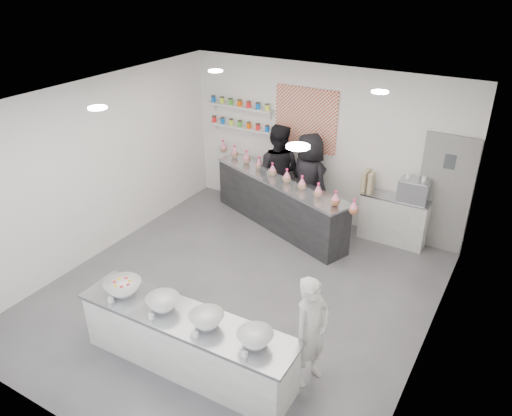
% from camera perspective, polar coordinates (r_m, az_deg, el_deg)
% --- Properties ---
extents(floor, '(6.00, 6.00, 0.00)m').
position_cam_1_polar(floor, '(7.86, -2.06, -9.75)').
color(floor, '#515156').
rests_on(floor, ground).
extents(ceiling, '(6.00, 6.00, 0.00)m').
position_cam_1_polar(ceiling, '(6.53, -2.49, 11.89)').
color(ceiling, white).
rests_on(ceiling, floor).
extents(back_wall, '(5.50, 0.00, 5.50)m').
position_cam_1_polar(back_wall, '(9.52, 7.57, 7.11)').
color(back_wall, white).
rests_on(back_wall, floor).
extents(left_wall, '(0.00, 6.00, 6.00)m').
position_cam_1_polar(left_wall, '(8.74, -17.68, 4.20)').
color(left_wall, white).
rests_on(left_wall, floor).
extents(right_wall, '(0.00, 6.00, 6.00)m').
position_cam_1_polar(right_wall, '(6.21, 19.79, -5.77)').
color(right_wall, white).
rests_on(right_wall, floor).
extents(back_door, '(0.88, 0.04, 2.10)m').
position_cam_1_polar(back_door, '(9.09, 20.69, 1.49)').
color(back_door, gray).
rests_on(back_door, floor).
extents(pattern_panel, '(1.25, 0.03, 1.20)m').
position_cam_1_polar(pattern_panel, '(9.49, 5.71, 10.01)').
color(pattern_panel, '#BC2A05').
rests_on(pattern_panel, back_wall).
extents(jar_shelf_lower, '(1.45, 0.22, 0.04)m').
position_cam_1_polar(jar_shelf_lower, '(10.17, -1.79, 9.22)').
color(jar_shelf_lower, silver).
rests_on(jar_shelf_lower, back_wall).
extents(jar_shelf_upper, '(1.45, 0.22, 0.04)m').
position_cam_1_polar(jar_shelf_upper, '(10.05, -1.83, 11.50)').
color(jar_shelf_upper, silver).
rests_on(jar_shelf_upper, back_wall).
extents(preserve_jars, '(1.45, 0.10, 0.56)m').
position_cam_1_polar(preserve_jars, '(10.07, -1.88, 10.71)').
color(preserve_jars, red).
rests_on(preserve_jars, jar_shelf_lower).
extents(downlight_0, '(0.24, 0.24, 0.02)m').
position_cam_1_polar(downlight_0, '(6.68, -17.66, 10.86)').
color(downlight_0, white).
rests_on(downlight_0, ceiling).
extents(downlight_1, '(0.24, 0.24, 0.02)m').
position_cam_1_polar(downlight_1, '(5.04, 4.82, 7.01)').
color(downlight_1, white).
rests_on(downlight_1, ceiling).
extents(downlight_2, '(0.24, 0.24, 0.02)m').
position_cam_1_polar(downlight_2, '(8.59, -4.66, 15.35)').
color(downlight_2, white).
rests_on(downlight_2, ceiling).
extents(downlight_3, '(0.24, 0.24, 0.02)m').
position_cam_1_polar(downlight_3, '(7.38, 13.99, 12.76)').
color(downlight_3, white).
rests_on(downlight_3, ceiling).
extents(prep_counter, '(2.92, 0.72, 0.79)m').
position_cam_1_polar(prep_counter, '(6.47, -7.91, -14.97)').
color(prep_counter, '#B6B6B1').
rests_on(prep_counter, floor).
extents(back_bar, '(3.18, 1.68, 0.99)m').
position_cam_1_polar(back_bar, '(9.47, 2.63, 0.57)').
color(back_bar, black).
rests_on(back_bar, floor).
extents(sneeze_guard, '(2.94, 1.13, 0.27)m').
position_cam_1_polar(sneeze_guard, '(9.04, 1.38, 3.66)').
color(sneeze_guard, white).
rests_on(sneeze_guard, back_bar).
extents(espresso_ledge, '(1.19, 0.38, 0.89)m').
position_cam_1_polar(espresso_ledge, '(9.31, 15.38, -1.27)').
color(espresso_ledge, '#B6B6B1').
rests_on(espresso_ledge, floor).
extents(espresso_machine, '(0.51, 0.35, 0.39)m').
position_cam_1_polar(espresso_machine, '(8.98, 17.61, 1.88)').
color(espresso_machine, '#93969E').
rests_on(espresso_machine, espresso_ledge).
extents(cup_stacks, '(0.27, 0.24, 0.36)m').
position_cam_1_polar(cup_stacks, '(9.17, 12.66, 2.95)').
color(cup_stacks, beige).
rests_on(cup_stacks, espresso_ledge).
extents(prep_bowls, '(2.38, 0.57, 0.17)m').
position_cam_1_polar(prep_bowls, '(6.16, -8.20, -11.63)').
color(prep_bowls, white).
rests_on(prep_bowls, prep_counter).
extents(label_cards, '(2.01, 0.04, 0.07)m').
position_cam_1_polar(label_cards, '(5.90, -11.51, -14.64)').
color(label_cards, white).
rests_on(label_cards, prep_counter).
extents(cookie_bags, '(3.56, 1.48, 0.27)m').
position_cam_1_polar(cookie_bags, '(9.20, 2.71, 4.09)').
color(cookie_bags, pink).
rests_on(cookie_bags, back_bar).
extents(woman_prep, '(0.50, 0.62, 1.47)m').
position_cam_1_polar(woman_prep, '(6.08, 6.29, -13.87)').
color(woman_prep, silver).
rests_on(woman_prep, floor).
extents(staff_left, '(1.03, 0.86, 1.90)m').
position_cam_1_polar(staff_left, '(9.67, 2.46, 4.15)').
color(staff_left, black).
rests_on(staff_left, floor).
extents(staff_right, '(1.05, 0.87, 1.83)m').
position_cam_1_polar(staff_right, '(9.42, 6.02, 3.14)').
color(staff_right, black).
rests_on(staff_right, floor).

